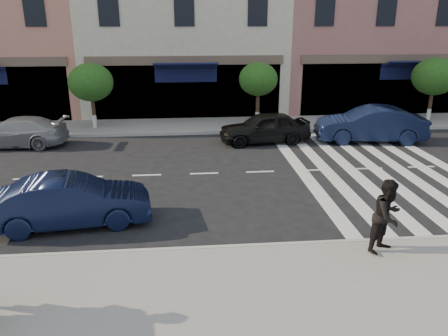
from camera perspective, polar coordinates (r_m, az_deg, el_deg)
ground at (r=11.69m, az=-1.67°, el=-7.31°), size 120.00×120.00×0.00m
sidewalk_near at (r=8.46m, az=0.01°, el=-18.12°), size 60.00×4.50×0.15m
sidewalk_far at (r=22.08m, az=-3.48°, el=5.56°), size 60.00×3.00×0.15m
building_centre at (r=27.47m, az=-5.26°, el=19.55°), size 11.00×9.00×11.00m
street_tree_wb at (r=21.91m, az=-17.00°, el=10.62°), size 2.10×2.10×3.06m
street_tree_c at (r=21.76m, az=4.50°, el=11.45°), size 1.90×1.90×3.04m
street_tree_ea at (r=24.88m, az=25.78°, el=10.69°), size 2.20×2.20×3.19m
walker at (r=10.43m, az=20.59°, el=-5.89°), size 1.05×1.00×1.71m
car_near_mid at (r=12.06m, az=-19.31°, el=-4.13°), size 4.19×1.95×1.33m
car_far_left at (r=20.52m, az=-25.60°, el=4.24°), size 4.34×1.95×1.24m
car_far_mid at (r=19.20m, az=5.30°, el=5.30°), size 4.08×2.02×1.34m
car_far_right at (r=20.28m, az=18.56°, el=5.42°), size 4.84×2.17×1.54m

